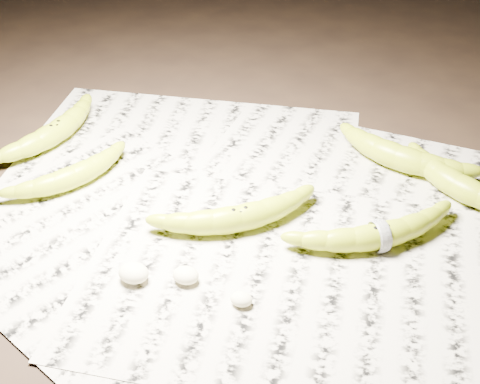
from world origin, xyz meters
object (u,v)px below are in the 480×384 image
(banana_left_b, at_px, (74,174))
(banana_upper_b, at_px, (399,155))
(banana_center, at_px, (239,216))
(banana_upper_a, at_px, (458,183))
(banana_taped, at_px, (380,234))
(banana_left_a, at_px, (55,130))

(banana_left_b, distance_m, banana_upper_b, 0.51)
(banana_center, distance_m, banana_upper_a, 0.34)
(banana_left_b, distance_m, banana_taped, 0.47)
(banana_left_a, distance_m, banana_upper_b, 0.57)
(banana_left_b, xyz_separation_m, banana_upper_a, (0.56, 0.16, 0.00))
(banana_left_a, height_order, banana_center, banana_center)
(banana_taped, relative_size, banana_upper_b, 1.09)
(banana_left_a, distance_m, banana_left_b, 0.14)
(banana_left_a, distance_m, banana_center, 0.39)
(banana_left_b, relative_size, banana_center, 0.85)
(banana_center, xyz_separation_m, banana_upper_a, (0.28, 0.18, 0.00))
(banana_left_a, distance_m, banana_upper_a, 0.66)
(banana_left_b, relative_size, banana_taped, 0.82)
(banana_taped, bearing_deg, banana_left_a, 134.70)
(banana_left_b, xyz_separation_m, banana_center, (0.27, -0.02, 0.00))
(banana_upper_a, distance_m, banana_upper_b, 0.11)
(banana_left_a, relative_size, banana_upper_b, 1.07)
(banana_taped, distance_m, banana_upper_a, 0.18)
(banana_left_a, height_order, banana_upper_a, banana_upper_a)
(banana_left_a, bearing_deg, banana_upper_a, -73.57)
(banana_upper_a, relative_size, banana_upper_b, 1.01)
(banana_upper_b, bearing_deg, banana_left_b, -138.85)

